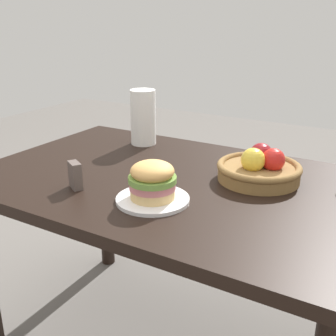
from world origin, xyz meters
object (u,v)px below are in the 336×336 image
sandwich (152,180)px  napkin_holder (75,175)px  plate (153,199)px  fruit_basket (259,168)px  paper_towel_roll (143,117)px

sandwich → napkin_holder: 0.28m
plate → sandwich: bearing=76.0°
napkin_holder → fruit_basket: bearing=66.9°
plate → paper_towel_roll: bearing=126.2°
paper_towel_roll → plate: bearing=-53.8°
paper_towel_roll → napkin_holder: bearing=-80.5°
plate → napkin_holder: size_ratio=2.53×
fruit_basket → plate: bearing=-123.6°
fruit_basket → paper_towel_roll: (-0.59, 0.16, 0.08)m
plate → sandwich: (0.00, 0.00, 0.06)m
paper_towel_roll → napkin_holder: paper_towel_roll is taller
paper_towel_roll → sandwich: bearing=-53.8°
napkin_holder → paper_towel_roll: bearing=129.3°
plate → paper_towel_roll: size_ratio=0.95×
plate → paper_towel_roll: (-0.37, 0.50, 0.11)m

